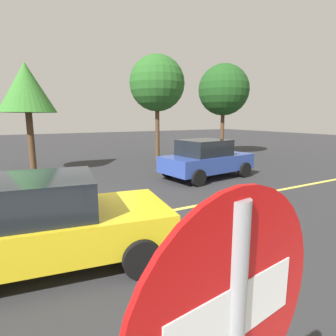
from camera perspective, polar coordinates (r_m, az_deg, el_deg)
ground_plane at (r=6.72m, az=-22.49°, el=-12.35°), size 80.00×80.00×0.00m
lane_marking_centre at (r=7.60m, az=0.79°, el=-8.81°), size 28.00×0.16×0.01m
car_yellow_approaching at (r=5.12m, az=-24.62°, el=-10.21°), size 4.34×2.52×1.56m
car_blue_behind_van at (r=11.60m, az=7.92°, el=1.91°), size 4.10×2.43×1.61m
tree_left_verge at (r=13.94m, az=-27.33°, el=14.47°), size 2.41×2.41×4.87m
tree_centre_verge at (r=15.60m, az=-2.29°, el=17.10°), size 3.00×3.00×5.83m
tree_right_verge at (r=18.86m, az=11.47°, el=15.56°), size 3.27×3.27×5.90m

